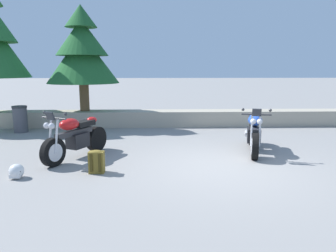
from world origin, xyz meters
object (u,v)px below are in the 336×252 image
at_px(motorcycle_red_near_left, 75,138).
at_px(trash_bin, 20,119).
at_px(rider_backpack, 97,161).
at_px(motorcycle_blue_centre, 254,133).
at_px(pine_tree_mid_left, 82,51).
at_px(rider_helmet, 16,171).

height_order(motorcycle_red_near_left, trash_bin, motorcycle_red_near_left).
bearing_deg(rider_backpack, motorcycle_blue_centre, 22.66).
bearing_deg(pine_tree_mid_left, trash_bin, -149.36).
relative_size(motorcycle_red_near_left, rider_helmet, 6.78).
height_order(motorcycle_red_near_left, pine_tree_mid_left, pine_tree_mid_left).
bearing_deg(rider_helmet, pine_tree_mid_left, 89.15).
bearing_deg(motorcycle_red_near_left, motorcycle_blue_centre, 5.74).
bearing_deg(rider_helmet, motorcycle_red_near_left, 59.61).
height_order(rider_backpack, pine_tree_mid_left, pine_tree_mid_left).
bearing_deg(trash_bin, motorcycle_blue_centre, -21.52).
bearing_deg(motorcycle_blue_centre, trash_bin, 158.48).
xyz_separation_m(rider_helmet, pine_tree_mid_left, (0.08, 5.58, 2.52)).
relative_size(rider_helmet, trash_bin, 0.33).
bearing_deg(motorcycle_red_near_left, pine_tree_mid_left, 99.50).
relative_size(motorcycle_red_near_left, pine_tree_mid_left, 0.52).
xyz_separation_m(motorcycle_red_near_left, pine_tree_mid_left, (-0.71, 4.23, 2.17)).
relative_size(motorcycle_red_near_left, trash_bin, 2.21).
distance_m(rider_helmet, trash_bin, 4.83).
bearing_deg(motorcycle_red_near_left, rider_backpack, -57.80).
xyz_separation_m(motorcycle_red_near_left, rider_backpack, (0.68, -1.08, -0.24)).
distance_m(rider_backpack, rider_helmet, 1.50).
bearing_deg(trash_bin, rider_helmet, -68.47).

